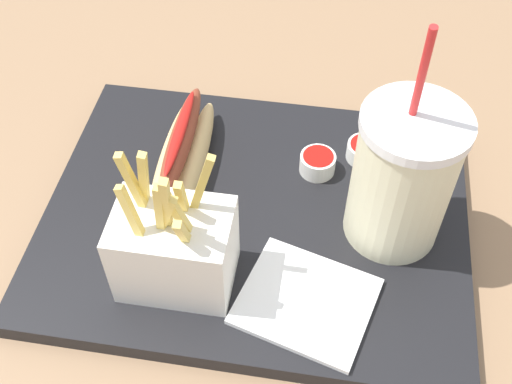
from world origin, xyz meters
The scene contains 8 objects.
ground_plane centered at (0.00, 0.00, -0.01)m, with size 2.40×2.40×0.02m, color #8C6B4C.
food_tray centered at (0.00, 0.00, 0.01)m, with size 0.43×0.34×0.02m, color black.
soda_cup centered at (-0.14, 0.00, 0.10)m, with size 0.10×0.10×0.24m.
fries_basket centered at (0.06, 0.09, 0.07)m, with size 0.10×0.07×0.17m.
hot_dog_1 centered at (0.09, -0.05, 0.04)m, with size 0.05×0.18×0.06m.
ketchup_cup_1 centered at (-0.06, -0.07, 0.03)m, with size 0.04×0.04×0.02m.
ketchup_cup_2 centered at (-0.11, -0.09, 0.03)m, with size 0.04×0.04×0.02m.
napkin_stack centered at (-0.06, 0.10, 0.02)m, with size 0.12×0.10×0.01m, color white.
Camera 1 is at (-0.06, 0.40, 0.53)m, focal length 44.13 mm.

